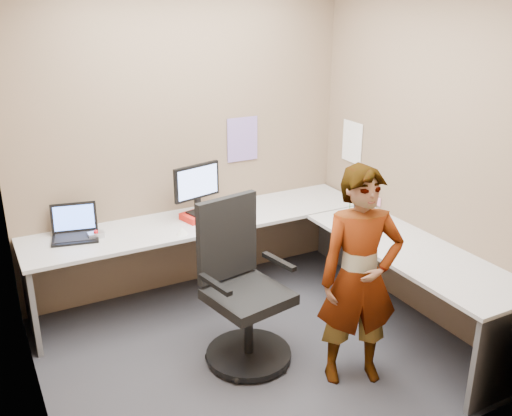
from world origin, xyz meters
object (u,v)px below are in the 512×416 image
desk (281,250)px  person (360,278)px  office_chair (242,298)px  monitor (197,185)px

desk → person: person is taller
person → desk: bearing=112.6°
office_chair → person: person is taller
person → monitor: bearing=127.1°
desk → monitor: bearing=125.4°
monitor → office_chair: 1.16m
monitor → office_chair: (-0.09, -1.02, -0.55)m
monitor → person: bearing=-86.8°
desk → person: bearing=-87.3°
monitor → office_chair: size_ratio=0.37×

